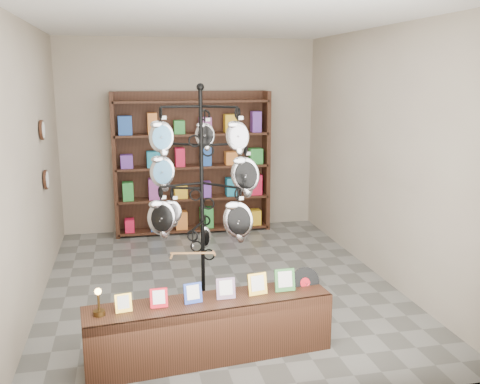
% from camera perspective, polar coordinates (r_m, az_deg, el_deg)
% --- Properties ---
extents(ground, '(5.00, 5.00, 0.00)m').
position_cam_1_polar(ground, '(6.45, -2.29, -9.82)').
color(ground, slate).
rests_on(ground, ground).
extents(room_envelope, '(5.00, 5.00, 5.00)m').
position_cam_1_polar(room_envelope, '(6.01, -2.44, 6.77)').
color(room_envelope, '#AEA28C').
rests_on(room_envelope, ground).
extents(display_tree, '(1.24, 1.21, 2.36)m').
position_cam_1_polar(display_tree, '(5.41, -4.10, 0.91)').
color(display_tree, black).
rests_on(display_tree, ground).
extents(front_shelf, '(2.18, 0.65, 0.76)m').
position_cam_1_polar(front_shelf, '(4.83, -3.22, -14.31)').
color(front_shelf, black).
rests_on(front_shelf, ground).
extents(back_shelving, '(2.42, 0.36, 2.20)m').
position_cam_1_polar(back_shelving, '(8.37, -5.09, 2.62)').
color(back_shelving, black).
rests_on(back_shelving, ground).
extents(wall_clocks, '(0.03, 0.24, 0.84)m').
position_cam_1_polar(wall_clocks, '(6.82, -20.18, 3.72)').
color(wall_clocks, black).
rests_on(wall_clocks, ground).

